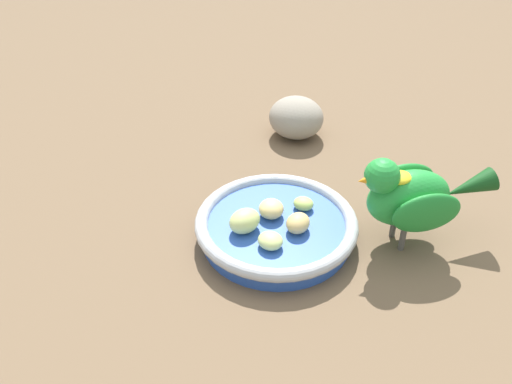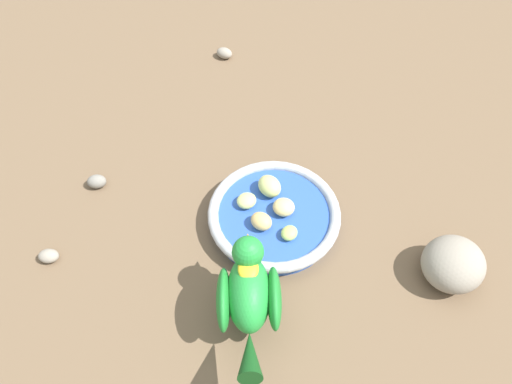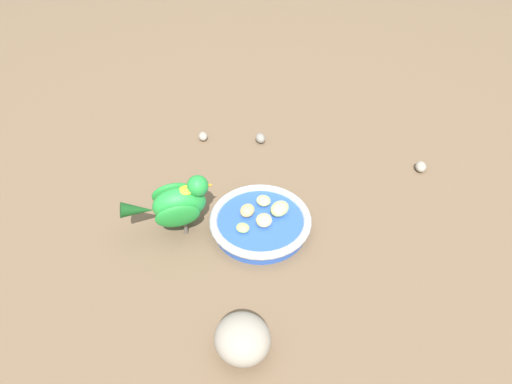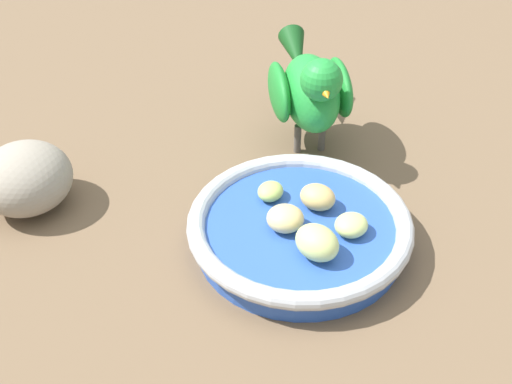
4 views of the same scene
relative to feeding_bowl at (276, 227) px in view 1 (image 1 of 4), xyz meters
name	(u,v)px [view 1 (image 1 of 4)]	position (x,y,z in m)	size (l,w,h in m)	color
ground_plane	(271,232)	(0.01, 0.01, -0.02)	(4.00, 4.00, 0.00)	brown
feeding_bowl	(276,227)	(0.00, 0.00, 0.00)	(0.19, 0.19, 0.03)	#2D56B7
apple_piece_0	(274,212)	(0.00, 0.01, 0.02)	(0.03, 0.03, 0.02)	#E5C67F
apple_piece_1	(245,221)	(-0.03, 0.03, 0.02)	(0.04, 0.03, 0.03)	#C6D17A
apple_piece_2	(270,241)	(-0.04, -0.01, 0.01)	(0.03, 0.03, 0.02)	#C6D17A
apple_piece_3	(303,204)	(0.04, -0.02, 0.01)	(0.02, 0.02, 0.01)	#B2CC66
apple_piece_4	(298,223)	(0.00, -0.03, 0.02)	(0.03, 0.03, 0.02)	tan
parrot	(411,195)	(0.05, -0.14, 0.05)	(0.12, 0.15, 0.12)	#59544C
rock_large	(296,117)	(0.23, 0.06, 0.01)	(0.08, 0.08, 0.06)	gray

